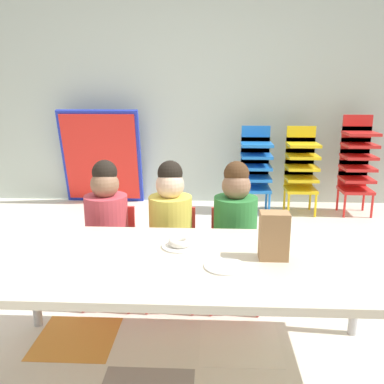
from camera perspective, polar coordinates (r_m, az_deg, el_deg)
name	(u,v)px	position (r m, az deg, el deg)	size (l,w,h in m)	color
ground_plane	(166,302)	(2.86, -3.48, -14.40)	(5.55, 4.89, 0.02)	silver
back_wall	(187,88)	(4.95, -0.61, 13.67)	(5.55, 0.10, 2.60)	#B2C1B7
craft_table	(189,267)	(1.99, -0.42, -10.04)	(1.95, 0.84, 0.59)	beige
seated_child_near_camera	(107,220)	(2.66, -11.28, -3.66)	(0.32, 0.32, 0.92)	red
seated_child_middle_seat	(171,221)	(2.60, -2.87, -3.86)	(0.34, 0.34, 0.92)	red
seated_child_far_right	(235,222)	(2.59, 5.79, -3.98)	(0.34, 0.34, 0.92)	red
kid_chair_blue_stack	(256,165)	(4.59, 8.49, 3.62)	(0.32, 0.30, 0.92)	blue
kid_chair_yellow_stack	(301,165)	(4.67, 14.36, 3.49)	(0.32, 0.30, 0.92)	yellow
kid_chair_red_stack	(357,160)	(4.81, 21.19, 4.01)	(0.32, 0.30, 1.04)	red
folded_activity_table	(101,157)	(4.97, -12.01, 4.53)	(0.90, 0.29, 1.09)	#1E33BF
paper_bag_brown	(274,236)	(1.97, 10.88, -5.76)	(0.13, 0.09, 0.22)	#9E754C
paper_plate_near_edge	(180,246)	(2.10, -1.60, -7.23)	(0.18, 0.18, 0.01)	white
paper_plate_center_table	(225,266)	(1.89, 4.41, -9.86)	(0.18, 0.18, 0.01)	white
donut_powdered_on_plate	(180,242)	(2.09, -1.61, -6.69)	(0.12, 0.12, 0.03)	white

